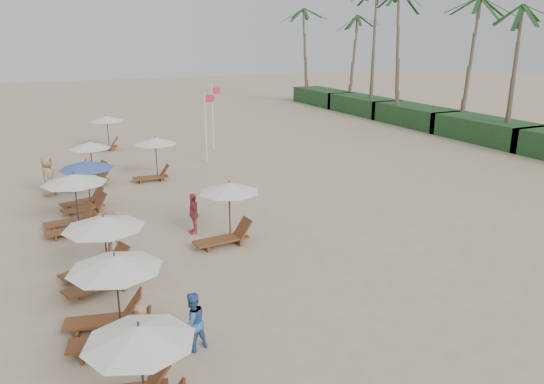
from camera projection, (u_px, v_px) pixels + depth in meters
name	position (u px, v px, depth m)	size (l,w,h in m)	color
ground	(326.00, 289.00, 15.58)	(160.00, 160.00, 0.00)	tan
shrub_hedge	(486.00, 130.00, 36.92)	(3.20, 53.00, 1.60)	#193D1C
lounger_station_0	(129.00, 378.00, 9.96)	(2.62, 2.29, 2.09)	brown
lounger_station_1	(109.00, 297.00, 12.72)	(2.63, 2.33, 2.22)	brown
lounger_station_2	(98.00, 250.00, 15.64)	(2.75, 2.49, 2.13)	brown
lounger_station_3	(71.00, 200.00, 19.82)	(2.59, 2.45, 2.26)	brown
lounger_station_4	(84.00, 183.00, 22.33)	(2.50, 2.33, 2.16)	brown
lounger_station_5	(86.00, 166.00, 26.20)	(2.67, 2.45, 2.18)	brown
inland_station_0	(226.00, 208.00, 18.63)	(2.72, 2.24, 2.22)	brown
inland_station_1	(153.00, 152.00, 26.84)	(2.55, 2.24, 2.22)	brown
inland_station_2	(105.00, 128.00, 33.92)	(2.63, 2.24, 2.22)	brown
beachgoer_near	(145.00, 336.00, 11.76)	(0.58, 0.38, 1.58)	tan
beachgoer_mid_a	(192.00, 322.00, 12.41)	(0.73, 0.57, 1.49)	#3666A2
beachgoer_mid_b	(111.00, 232.00, 18.08)	(0.96, 0.55, 1.48)	brown
beachgoer_far_a	(193.00, 213.00, 19.77)	(0.93, 0.39, 1.59)	#CE5257
beachgoer_far_b	(48.00, 176.00, 24.35)	(0.93, 0.61, 1.91)	tan
flag_pole_near	(206.00, 124.00, 30.30)	(0.59, 0.08, 4.17)	silver
flag_pole_far	(213.00, 114.00, 33.82)	(0.60, 0.08, 4.24)	silver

